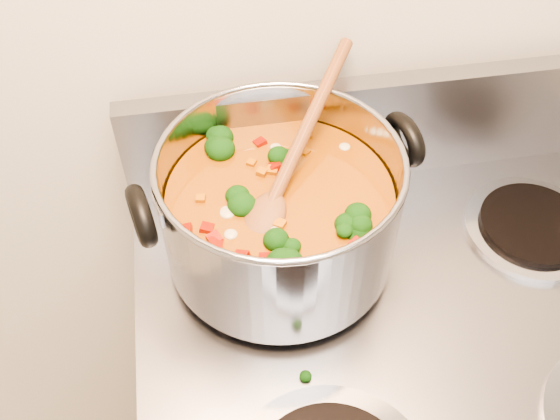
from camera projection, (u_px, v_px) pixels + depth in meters
The scene contains 3 objects.
stockpot at pixel (280, 210), 0.75m from camera, with size 0.35×0.29×0.17m.
wooden_spoon at pixel (287, 170), 0.73m from camera, with size 0.19×0.26×0.11m.
cooktop_crumbs at pixel (225, 286), 0.78m from camera, with size 0.32×0.23×0.01m.
Camera 1 is at (-0.30, 0.83, 1.57)m, focal length 40.00 mm.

